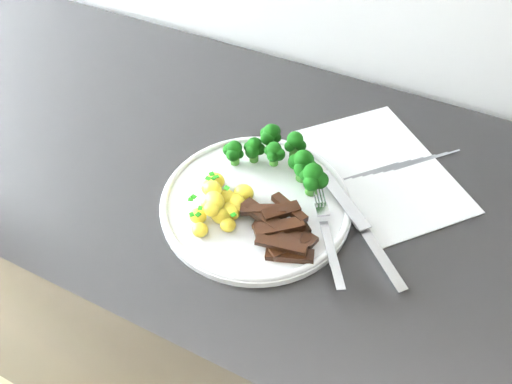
% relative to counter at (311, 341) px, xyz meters
% --- Properties ---
extents(counter, '(2.45, 0.61, 0.92)m').
position_rel_counter_xyz_m(counter, '(0.00, 0.00, 0.00)').
color(counter, black).
rests_on(counter, ground).
extents(recipe_paper, '(0.33, 0.32, 0.00)m').
position_rel_counter_xyz_m(recipe_paper, '(0.04, 0.10, 0.46)').
color(recipe_paper, white).
rests_on(recipe_paper, counter).
extents(plate, '(0.28, 0.28, 0.02)m').
position_rel_counter_xyz_m(plate, '(-0.10, -0.06, 0.47)').
color(plate, white).
rests_on(plate, counter).
extents(broccoli, '(0.17, 0.10, 0.06)m').
position_rel_counter_xyz_m(broccoli, '(-0.10, 0.01, 0.50)').
color(broccoli, '#2E6A1D').
rests_on(broccoli, plate).
extents(potatoes, '(0.08, 0.11, 0.04)m').
position_rel_counter_xyz_m(potatoes, '(-0.14, -0.09, 0.48)').
color(potatoes, yellow).
rests_on(potatoes, plate).
extents(beef_strips, '(0.13, 0.11, 0.03)m').
position_rel_counter_xyz_m(beef_strips, '(-0.05, -0.10, 0.48)').
color(beef_strips, black).
rests_on(beef_strips, plate).
extents(fork, '(0.11, 0.16, 0.02)m').
position_rel_counter_xyz_m(fork, '(0.02, -0.08, 0.48)').
color(fork, silver).
rests_on(fork, plate).
extents(knife, '(0.18, 0.16, 0.02)m').
position_rel_counter_xyz_m(knife, '(0.07, -0.05, 0.47)').
color(knife, silver).
rests_on(knife, plate).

